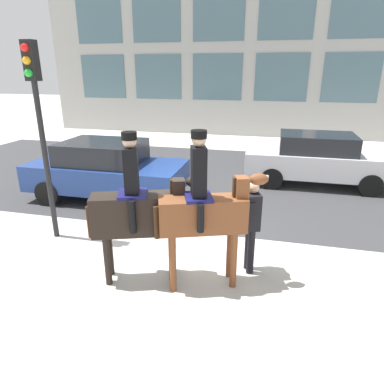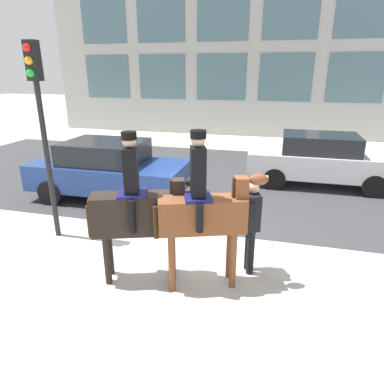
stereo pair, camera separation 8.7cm
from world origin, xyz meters
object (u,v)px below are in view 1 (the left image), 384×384
object	(u,v)px
mounted_horse_lead	(140,210)
pedestrian_bystander	(251,220)
street_car_far_lane	(318,159)
street_car_near_lane	(106,170)
mounted_horse_companion	(205,210)
traffic_light	(38,113)

from	to	relation	value
mounted_horse_lead	pedestrian_bystander	size ratio (longest dim) A/B	1.51
street_car_far_lane	pedestrian_bystander	bearing A→B (deg)	-106.46
mounted_horse_lead	street_car_far_lane	distance (m)	7.14
street_car_near_lane	mounted_horse_lead	bearing A→B (deg)	-55.16
mounted_horse_companion	traffic_light	bearing A→B (deg)	144.85
street_car_far_lane	traffic_light	bearing A→B (deg)	-138.35
pedestrian_bystander	street_car_far_lane	size ratio (longest dim) A/B	0.38
traffic_light	mounted_horse_companion	bearing A→B (deg)	-15.01
pedestrian_bystander	street_car_near_lane	size ratio (longest dim) A/B	0.40
mounted_horse_companion	mounted_horse_lead	bearing A→B (deg)	164.14
mounted_horse_companion	street_car_near_lane	bearing A→B (deg)	115.62
pedestrian_bystander	traffic_light	bearing A→B (deg)	-25.35
pedestrian_bystander	street_car_near_lane	bearing A→B (deg)	-54.28
street_car_near_lane	traffic_light	size ratio (longest dim) A/B	1.07
street_car_near_lane	traffic_light	world-z (taller)	traffic_light
street_car_near_lane	pedestrian_bystander	bearing A→B (deg)	-34.12
mounted_horse_companion	street_car_near_lane	world-z (taller)	mounted_horse_companion
mounted_horse_lead	pedestrian_bystander	xyz separation A→B (m)	(1.77, 0.64, -0.28)
mounted_horse_lead	mounted_horse_companion	distance (m)	1.08
mounted_horse_lead	traffic_light	size ratio (longest dim) A/B	0.65
pedestrian_bystander	street_car_near_lane	xyz separation A→B (m)	(-4.19, 2.84, -0.17)
mounted_horse_companion	street_car_far_lane	size ratio (longest dim) A/B	0.59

